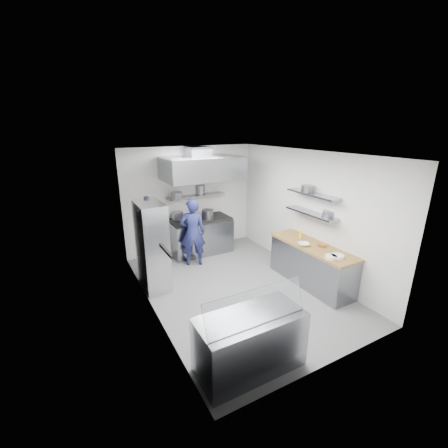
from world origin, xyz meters
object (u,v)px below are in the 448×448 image
display_case (250,342)px  gas_range (201,236)px  chef (193,232)px  wire_rack (152,246)px

display_case → gas_range: bearing=75.0°
chef → display_case: (-0.63, -3.50, -0.41)m
gas_range → display_case: 4.25m
gas_range → chef: bearing=-128.2°
wire_rack → display_case: 2.98m
chef → gas_range: bearing=-109.6°
gas_range → display_case: gas_range is taller
gas_range → display_case: bearing=-105.0°
chef → display_case: size_ratio=1.11×
gas_range → wire_rack: 2.08m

